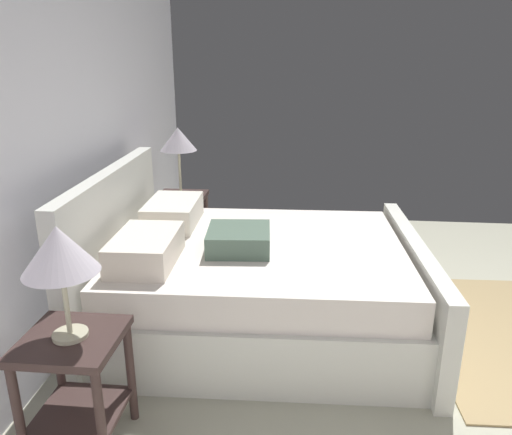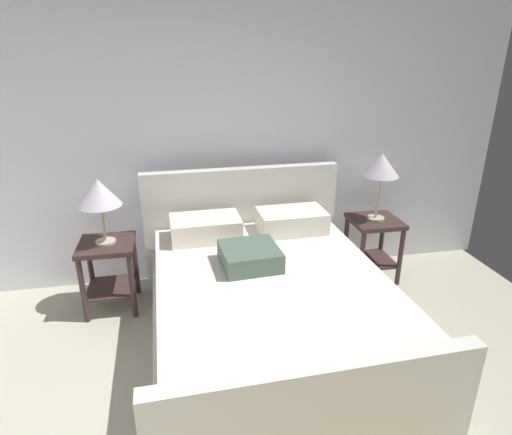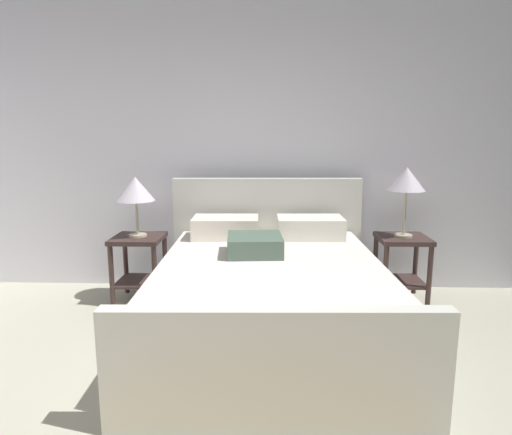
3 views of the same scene
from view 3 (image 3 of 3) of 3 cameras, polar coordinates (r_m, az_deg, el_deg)
name	(u,v)px [view 3 (image 3 of 3)]	position (r m, az deg, el deg)	size (l,w,h in m)	color
wall_back	(223,148)	(4.33, -4.31, 8.98)	(5.98, 0.12, 2.74)	silver
bed	(270,293)	(3.28, 1.78, -9.82)	(1.81, 2.18, 1.10)	silver
nightstand_right	(402,258)	(4.20, 18.43, -4.99)	(0.44, 0.44, 0.60)	#382724
table_lamp_right	(407,181)	(4.07, 18.99, 4.56)	(0.32, 0.32, 0.62)	#B7B293
nightstand_left	(139,257)	(4.13, -14.98, -5.05)	(0.44, 0.44, 0.60)	#382724
table_lamp_left	(136,190)	(4.01, -15.39, 3.47)	(0.33, 0.33, 0.54)	#B7B293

